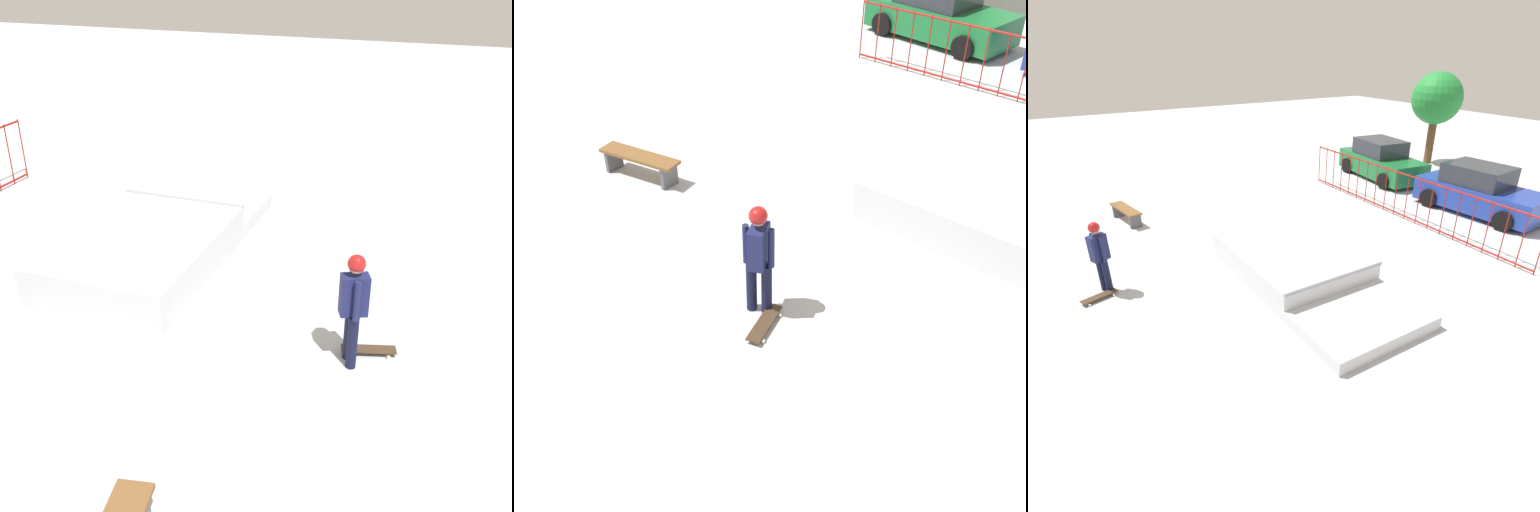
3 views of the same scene
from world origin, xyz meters
TOP-DOWN VIEW (x-y plane):
  - ground_plane at (0.00, 0.00)m, footprint 60.00×60.00m
  - skate_ramp at (1.78, 0.83)m, footprint 5.40×2.61m
  - skater at (-0.20, -3.28)m, footprint 0.41×0.44m
  - skateboard at (0.09, -3.51)m, footprint 0.42×0.82m
  - park_bench at (-4.31, -1.87)m, footprint 1.65×0.68m
  - parked_car_green at (-3.76, 8.70)m, footprint 4.28×2.33m

SIDE VIEW (x-z plane):
  - ground_plane at x=0.00m, z-range 0.00..0.00m
  - skateboard at x=0.09m, z-range 0.03..0.12m
  - skate_ramp at x=1.78m, z-range -0.05..0.69m
  - park_bench at x=-4.31m, z-range 0.12..0.60m
  - parked_car_green at x=-3.76m, z-range -0.08..1.52m
  - skater at x=-0.20m, z-range 0.14..1.87m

